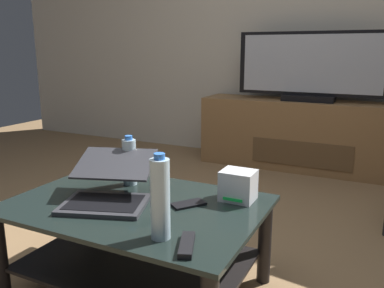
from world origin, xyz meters
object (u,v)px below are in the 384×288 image
media_cabinet (306,135)px  water_bottle_near (160,198)px  coffee_table (137,231)px  water_bottle_far (129,162)px  television (310,68)px  router_box (238,185)px  tv_remote (187,245)px  laptop (109,187)px  cell_phone (189,204)px

media_cabinet → water_bottle_near: water_bottle_near is taller
coffee_table → water_bottle_far: bearing=130.1°
television → water_bottle_far: bearing=-102.9°
television → water_bottle_far: 2.09m
television → router_box: 2.01m
water_bottle_near → water_bottle_far: 0.59m
router_box → water_bottle_far: 0.54m
television → water_bottle_far: (-0.46, -2.00, -0.36)m
water_bottle_near → tv_remote: size_ratio=1.87×
television → water_bottle_near: 2.45m
water_bottle_near → tv_remote: 0.18m
router_box → water_bottle_near: water_bottle_near is taller
coffee_table → water_bottle_near: size_ratio=3.51×
television → tv_remote: television is taller
laptop → media_cabinet: bearing=79.5°
coffee_table → media_cabinet: size_ratio=0.56×
coffee_table → media_cabinet: 2.24m
laptop → water_bottle_far: size_ratio=2.09×
coffee_table → media_cabinet: (0.30, 2.22, 0.02)m
coffee_table → laptop: size_ratio=2.12×
cell_phone → coffee_table: bearing=-124.1°
laptop → router_box: size_ratio=3.51×
television → laptop: 2.30m
media_cabinet → tv_remote: bearing=-88.4°
media_cabinet → television: 0.58m
coffee_table → television: 2.30m
coffee_table → tv_remote: tv_remote is taller
water_bottle_near → media_cabinet: bearing=89.0°
laptop → cell_phone: (0.33, 0.10, -0.06)m
laptop → tv_remote: bearing=-25.0°
coffee_table → tv_remote: 0.47m
water_bottle_near → cell_phone: (-0.05, 0.30, -0.14)m
coffee_table → tv_remote: bearing=-34.3°
water_bottle_near → television: bearing=89.0°
tv_remote → cell_phone: bearing=94.1°
laptop → water_bottle_far: 0.23m
water_bottle_far → cell_phone: water_bottle_far is taller
laptop → water_bottle_far: water_bottle_far is taller
coffee_table → laptop: 0.22m
media_cabinet → laptop: bearing=-100.5°
media_cabinet → coffee_table: bearing=-97.7°
water_bottle_near → router_box: bearing=75.6°
television → water_bottle_far: size_ratio=5.21×
laptop → coffee_table: bearing=13.3°
television → router_box: size_ratio=8.75×
water_bottle_near → tv_remote: (0.11, -0.02, -0.13)m
laptop → water_bottle_near: (0.37, -0.20, 0.08)m
television → cell_phone: television is taller
tv_remote → television: bearing=70.0°
water_bottle_far → cell_phone: size_ratio=1.70×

